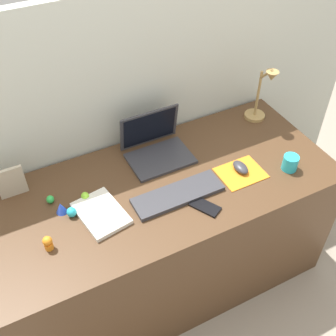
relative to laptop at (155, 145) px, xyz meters
name	(u,v)px	position (x,y,z in m)	size (l,w,h in m)	color
ground_plane	(164,274)	(-0.06, -0.21, -0.79)	(6.00, 6.00, 0.00)	gray
back_wall	(129,135)	(-0.06, 0.19, -0.05)	(2.82, 0.05, 1.49)	beige
desk	(164,234)	(-0.06, -0.21, -0.42)	(1.62, 0.71, 0.74)	#4C331E
laptop	(155,145)	(0.00, 0.00, 0.00)	(0.30, 0.24, 0.21)	#333338
keyboard	(178,194)	(-0.04, -0.30, -0.04)	(0.41, 0.13, 0.02)	#333338
mousepad	(241,173)	(0.29, -0.31, -0.05)	(0.21, 0.17, 0.00)	orange
mouse	(240,167)	(0.30, -0.29, -0.03)	(0.06, 0.10, 0.03)	#333338
cell_phone	(205,207)	(0.03, -0.42, -0.05)	(0.06, 0.13, 0.01)	black
desk_lamp	(262,96)	(0.61, -0.01, 0.10)	(0.11, 0.16, 0.33)	#A5844C
notebook_pad	(101,213)	(-0.38, -0.25, -0.04)	(0.17, 0.24, 0.02)	silver
picture_frame	(11,182)	(-0.67, 0.04, 0.02)	(0.12, 0.02, 0.15)	#B2A58C
coffee_mug	(290,163)	(0.51, -0.39, -0.02)	(0.07, 0.07, 0.08)	#28B7CC
toy_figurine_green	(50,199)	(-0.55, -0.08, -0.04)	(0.03, 0.03, 0.04)	green
toy_figurine_lime	(85,196)	(-0.41, -0.14, -0.03)	(0.04, 0.04, 0.04)	#8CDB33
toy_figurine_blue	(61,208)	(-0.52, -0.16, -0.03)	(0.05, 0.05, 0.05)	blue
toy_figurine_orange	(48,243)	(-0.62, -0.32, -0.02)	(0.04, 0.04, 0.07)	orange
toy_figurine_cyan	(72,212)	(-0.49, -0.20, -0.03)	(0.04, 0.04, 0.05)	#28B7CC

